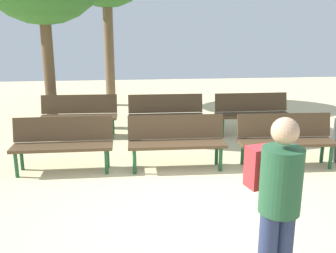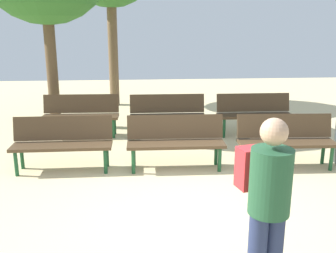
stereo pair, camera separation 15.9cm
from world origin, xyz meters
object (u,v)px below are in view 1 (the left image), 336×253
at_px(bench_r0_c2, 286,137).
at_px(bench_r1_c1, 166,112).
at_px(bench_r0_c0, 63,141).
at_px(bench_r0_c1, 177,138).
at_px(visitor_with_backpack, 277,200).
at_px(bench_r1_c2, 252,111).
at_px(bench_r1_c0, 79,113).

bearing_deg(bench_r0_c2, bench_r1_c1, 134.51).
xyz_separation_m(bench_r0_c0, bench_r0_c1, (1.85, -0.05, 0.00)).
bearing_deg(bench_r1_c1, bench_r0_c2, -46.98).
xyz_separation_m(bench_r0_c0, visitor_with_backpack, (2.28, -3.30, 0.43)).
bearing_deg(bench_r1_c2, bench_r1_c1, 179.06).
xyz_separation_m(bench_r1_c2, visitor_with_backpack, (-1.46, -5.13, 0.43)).
bearing_deg(visitor_with_backpack, bench_r1_c1, -99.48).
xyz_separation_m(bench_r0_c2, visitor_with_backpack, (-1.41, -3.17, 0.43)).
relative_size(bench_r0_c0, bench_r1_c2, 1.00).
relative_size(bench_r0_c0, bench_r0_c1, 1.00).
bearing_deg(bench_r1_c2, visitor_with_backpack, -105.51).
xyz_separation_m(bench_r0_c0, bench_r1_c2, (3.74, 1.83, 0.00)).
relative_size(bench_r0_c2, bench_r1_c0, 1.00).
bearing_deg(bench_r0_c0, bench_r1_c2, 26.35).
bearing_deg(visitor_with_backpack, bench_r0_c2, -128.07).
distance_m(bench_r0_c1, bench_r1_c1, 1.93).
bearing_deg(bench_r0_c2, bench_r1_c0, 152.07).
bearing_deg(bench_r0_c0, bench_r0_c2, -1.81).
distance_m(bench_r0_c0, visitor_with_backpack, 4.04).
relative_size(bench_r0_c2, visitor_with_backpack, 0.98).
distance_m(bench_r1_c2, visitor_with_backpack, 5.36).
distance_m(bench_r1_c1, visitor_with_backpack, 5.21).
relative_size(bench_r0_c1, bench_r1_c0, 1.00).
bearing_deg(bench_r0_c1, bench_r1_c1, 90.54).
xyz_separation_m(bench_r0_c1, visitor_with_backpack, (0.43, -3.25, 0.43)).
xyz_separation_m(bench_r1_c1, bench_r1_c2, (1.88, -0.04, 0.00)).
distance_m(bench_r1_c0, visitor_with_backpack, 5.78).
bearing_deg(bench_r1_c0, visitor_with_backpack, -65.27).
bearing_deg(bench_r1_c2, bench_r1_c0, 177.83).
height_order(bench_r1_c2, visitor_with_backpack, visitor_with_backpack).
height_order(bench_r0_c1, bench_r1_c0, same).
bearing_deg(bench_r0_c0, bench_r0_c1, -1.31).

